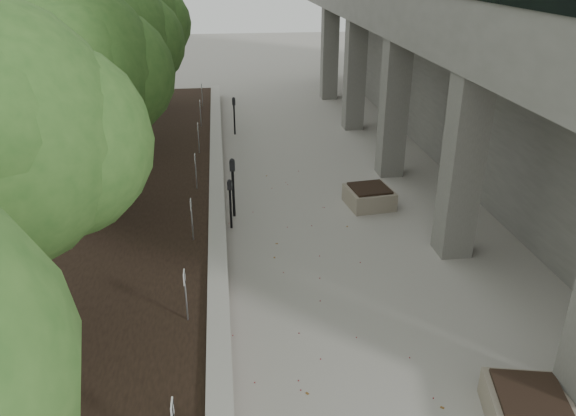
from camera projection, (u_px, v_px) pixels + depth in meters
retaining_wall at (217, 200)px, 14.79m from camera, size 0.39×26.00×0.50m
planting_bed at (73, 208)px, 14.41m from camera, size 7.00×26.00×0.40m
crabapple_tree_3 at (74, 105)px, 12.38m from camera, size 4.60×4.00×5.44m
crabapple_tree_4 at (112, 64)px, 16.90m from camera, size 4.60×4.00×5.44m
crabapple_tree_5 at (133, 41)px, 21.43m from camera, size 4.60×4.00×5.44m
parking_sign_3 at (186, 296)px, 9.50m from camera, size 0.04×0.22×0.96m
parking_sign_4 at (192, 220)px, 12.21m from camera, size 0.04×0.22×0.96m
parking_sign_5 at (196, 172)px, 14.93m from camera, size 0.04×0.22×0.96m
parking_sign_6 at (199, 138)px, 17.64m from camera, size 0.04×0.22×0.96m
parking_sign_7 at (200, 113)px, 20.36m from camera, size 0.04×0.22×0.96m
parking_sign_8 at (202, 95)px, 23.07m from camera, size 0.04×0.22×0.96m
parking_meter_3 at (230, 204)px, 13.58m from camera, size 0.14×0.11×1.28m
parking_meter_4 at (233, 188)px, 14.16m from camera, size 0.16×0.12×1.56m
parking_meter_5 at (234, 116)px, 20.72m from camera, size 0.14×0.10×1.40m
planter_front at (528, 407)px, 8.03m from camera, size 1.33×1.33×0.52m
planter_back at (369, 196)px, 14.97m from camera, size 1.27×1.27×0.53m
berry_scatter at (304, 284)px, 11.46m from camera, size 3.30×14.10×0.02m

